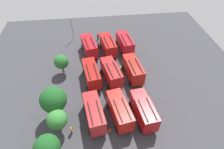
% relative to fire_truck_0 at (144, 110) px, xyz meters
% --- Properties ---
extents(ground_plane, '(55.89, 55.89, 0.00)m').
position_rel_fire_truck_0_xyz_m(ground_plane, '(9.64, 3.96, -2.15)').
color(ground_plane, '#38383D').
extents(fire_truck_0, '(7.44, 3.45, 3.88)m').
position_rel_fire_truck_0_xyz_m(fire_truck_0, '(0.00, 0.00, 0.00)').
color(fire_truck_0, '#9D1013').
rests_on(fire_truck_0, ground).
extents(fire_truck_1, '(7.44, 3.46, 3.88)m').
position_rel_fire_truck_0_xyz_m(fire_truck_1, '(9.96, -0.31, 0.00)').
color(fire_truck_1, '#9F1810').
rests_on(fire_truck_1, ground).
extents(fire_truck_2, '(7.45, 3.50, 3.88)m').
position_rel_fire_truck_0_xyz_m(fire_truck_2, '(19.31, -0.28, 0.00)').
color(fire_truck_2, '#AE141F').
rests_on(fire_truck_2, ground).
extents(fire_truck_3, '(7.52, 3.76, 3.88)m').
position_rel_fire_truck_0_xyz_m(fire_truck_3, '(0.42, 3.84, 0.00)').
color(fire_truck_3, '#AD1811').
rests_on(fire_truck_3, ground).
extents(fire_truck_4, '(7.54, 3.92, 3.88)m').
position_rel_fire_truck_0_xyz_m(fire_truck_4, '(9.51, 4.11, 0.00)').
color(fire_truck_4, '#AA1B1C').
rests_on(fire_truck_4, ground).
extents(fire_truck_5, '(7.49, 3.63, 3.88)m').
position_rel_fire_truck_0_xyz_m(fire_truck_5, '(18.85, 3.76, 0.00)').
color(fire_truck_5, '#AA1715').
rests_on(fire_truck_5, ground).
extents(fire_truck_6, '(7.49, 3.63, 3.88)m').
position_rel_fire_truck_0_xyz_m(fire_truck_6, '(0.43, 7.97, 0.00)').
color(fire_truck_6, '#A62022').
rests_on(fire_truck_6, ground).
extents(fire_truck_7, '(7.49, 3.63, 3.88)m').
position_rel_fire_truck_0_xyz_m(fire_truck_7, '(9.57, 7.99, 0.00)').
color(fire_truck_7, '#9F1612').
rests_on(fire_truck_7, ground).
extents(fire_truck_8, '(7.54, 3.88, 3.88)m').
position_rel_fire_truck_0_xyz_m(fire_truck_8, '(18.90, 8.11, 0.00)').
color(fire_truck_8, '#AD141C').
rests_on(fire_truck_8, ground).
extents(firefighter_0, '(0.34, 0.47, 1.70)m').
position_rel_fire_truck_0_xyz_m(firefighter_0, '(11.32, 2.08, -1.20)').
color(firefighter_0, black).
rests_on(firefighter_0, ground).
extents(firefighter_1, '(0.44, 0.48, 1.68)m').
position_rel_fire_truck_0_xyz_m(firefighter_1, '(24.70, 5.78, -1.21)').
color(firefighter_1, black).
rests_on(firefighter_1, ground).
extents(firefighter_2, '(0.47, 0.34, 1.60)m').
position_rel_fire_truck_0_xyz_m(firefighter_2, '(-1.46, 11.69, -1.26)').
color(firefighter_2, black).
rests_on(firefighter_2, ground).
extents(firefighter_3, '(0.48, 0.42, 1.63)m').
position_rel_fire_truck_0_xyz_m(firefighter_3, '(21.04, 5.97, -1.25)').
color(firefighter_3, black).
rests_on(firefighter_3, ground).
extents(tree_0, '(3.48, 3.48, 5.39)m').
position_rel_fire_truck_0_xyz_m(tree_0, '(-5.26, 14.24, 1.48)').
color(tree_0, brown).
rests_on(tree_0, ground).
extents(tree_1, '(3.08, 3.08, 4.78)m').
position_rel_fire_truck_0_xyz_m(tree_1, '(-0.89, 13.42, 1.06)').
color(tree_1, brown).
rests_on(tree_1, ground).
extents(tree_2, '(4.16, 4.16, 6.45)m').
position_rel_fire_truck_0_xyz_m(tree_2, '(2.04, 14.02, 2.19)').
color(tree_2, brown).
rests_on(tree_2, ground).
extents(tree_3, '(2.90, 2.90, 4.49)m').
position_rel_fire_truck_0_xyz_m(tree_3, '(12.83, 13.83, 0.87)').
color(tree_3, brown).
rests_on(tree_3, ground).
extents(traffic_cone_0, '(0.47, 0.47, 0.67)m').
position_rel_fire_truck_0_xyz_m(traffic_cone_0, '(14.53, 0.16, -1.82)').
color(traffic_cone_0, '#F2600C').
rests_on(traffic_cone_0, ground).
extents(traffic_cone_1, '(0.51, 0.51, 0.72)m').
position_rel_fire_truck_0_xyz_m(traffic_cone_1, '(-1.06, -2.10, -1.79)').
color(traffic_cone_1, '#F2600C').
rests_on(traffic_cone_1, ground).
extents(traffic_cone_2, '(0.49, 0.49, 0.70)m').
position_rel_fire_truck_0_xyz_m(traffic_cone_2, '(-1.73, 5.71, -1.80)').
color(traffic_cone_2, '#F2600C').
rests_on(traffic_cone_2, ground).
extents(lamppost, '(0.36, 0.36, 6.15)m').
position_rel_fire_truck_0_xyz_m(lamppost, '(25.64, 12.06, 1.48)').
color(lamppost, slate).
rests_on(lamppost, ground).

